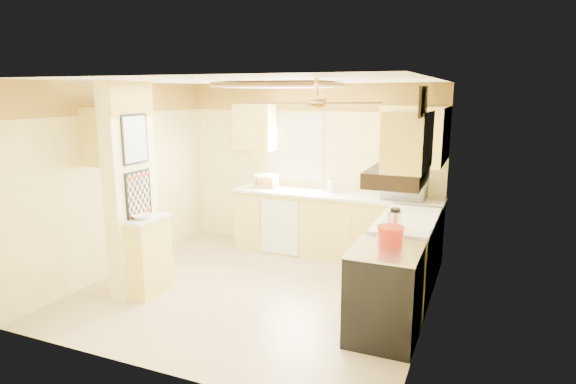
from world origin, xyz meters
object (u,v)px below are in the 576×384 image
at_px(dutch_oven, 390,235).
at_px(stove, 384,294).
at_px(microwave, 404,188).
at_px(bowl, 142,217).
at_px(kettle, 395,221).

bearing_deg(dutch_oven, stove, -91.06).
xyz_separation_m(stove, microwave, (-0.20, 2.16, 0.64)).
height_order(microwave, bowl, microwave).
bearing_deg(microwave, dutch_oven, 98.09).
xyz_separation_m(microwave, bowl, (-2.61, -2.24, -0.13)).
height_order(dutch_oven, kettle, kettle).
xyz_separation_m(stove, dutch_oven, (0.00, 0.17, 0.54)).
xyz_separation_m(bowl, dutch_oven, (2.81, 0.25, 0.04)).
height_order(bowl, kettle, kettle).
distance_m(bowl, dutch_oven, 2.82).
height_order(bowl, dutch_oven, dutch_oven).
height_order(stove, kettle, kettle).
relative_size(microwave, kettle, 2.35).
bearing_deg(microwave, kettle, 98.40).
xyz_separation_m(stove, kettle, (-0.03, 0.55, 0.59)).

